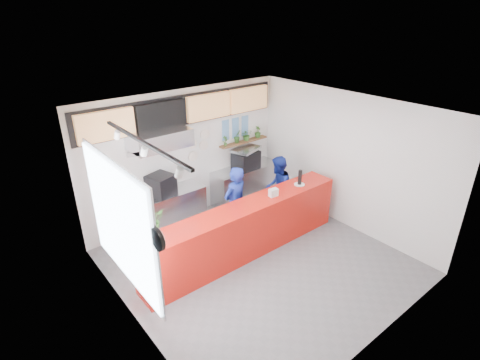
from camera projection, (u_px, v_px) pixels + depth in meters
floor at (258, 262)px, 7.34m from camera, size 5.00×5.00×0.00m
ceiling at (262, 112)px, 6.07m from camera, size 5.00×5.00×0.00m
wall_back at (187, 155)px, 8.47m from camera, size 5.00×0.00×5.00m
wall_left at (128, 245)px, 5.28m from camera, size 0.00×5.00×5.00m
wall_right at (346, 161)px, 8.13m from camera, size 0.00×5.00×5.00m
service_counter at (246, 230)px, 7.39m from camera, size 4.50×0.60×1.10m
cream_band at (184, 107)px, 8.00m from camera, size 5.00×0.02×0.80m
prep_bench at (166, 212)px, 8.24m from camera, size 1.80×0.60×0.90m
panini_oven at (161, 185)px, 7.93m from camera, size 0.61×0.61×0.44m
extraction_hood at (160, 139)px, 7.49m from camera, size 1.20×0.70×0.35m
hood_lip at (161, 148)px, 7.57m from camera, size 1.20×0.69×0.31m
right_bench at (246, 184)px, 9.56m from camera, size 1.80×0.60×0.90m
espresso_machine at (246, 160)px, 9.28m from camera, size 0.68×0.52×0.41m
espresso_tray at (246, 149)px, 9.17m from camera, size 0.82×0.68×0.06m
herb_shelf at (244, 142)px, 9.31m from camera, size 1.40×0.18×0.04m
menu_board_far_left at (106, 126)px, 6.94m from camera, size 1.10×0.10×0.55m
menu_board_mid_left at (162, 115)px, 7.60m from camera, size 1.10×0.10×0.55m
menu_board_mid_right at (209, 107)px, 8.27m from camera, size 1.10×0.10×0.55m
menu_board_far_right at (249, 99)px, 8.93m from camera, size 1.10×0.10×0.55m
soffit at (185, 110)px, 8.00m from camera, size 4.80×0.04×0.65m
window_pane at (120, 224)px, 5.42m from camera, size 0.04×2.20×1.90m
window_frame at (121, 223)px, 5.43m from camera, size 0.03×2.30×2.00m
wall_clock_rim at (158, 239)px, 4.44m from camera, size 0.05×0.30×0.30m
wall_clock_face at (160, 238)px, 4.45m from camera, size 0.02×0.26×0.26m
track_rail at (143, 142)px, 4.90m from camera, size 0.05×2.40×0.04m
dec_plate_a at (192, 144)px, 8.43m from camera, size 0.24×0.03×0.24m
dec_plate_b at (204, 145)px, 8.64m from camera, size 0.24×0.03×0.24m
dec_plate_c at (193, 156)px, 8.55m from camera, size 0.24×0.03×0.24m
dec_plate_d at (205, 134)px, 8.56m from camera, size 0.24×0.03×0.24m
photo_frame_a at (225, 125)px, 8.87m from camera, size 0.20×0.02×0.25m
photo_frame_b at (235, 123)px, 9.04m from camera, size 0.20×0.02×0.25m
photo_frame_c at (245, 121)px, 9.21m from camera, size 0.20×0.02×0.25m
photo_frame_d at (226, 135)px, 8.98m from camera, size 0.20×0.02×0.25m
photo_frame_e at (235, 133)px, 9.15m from camera, size 0.20×0.02×0.25m
photo_frame_f at (245, 131)px, 9.32m from camera, size 0.20×0.02×0.25m
staff_center at (235, 204)px, 7.76m from camera, size 0.66×0.49×1.66m
staff_right at (277, 188)px, 8.61m from camera, size 0.94×0.91×1.52m
herb_a at (225, 141)px, 8.92m from camera, size 0.15×0.12×0.26m
herb_b at (237, 136)px, 9.12m from camera, size 0.19×0.15×0.32m
herb_c at (247, 135)px, 9.29m from camera, size 0.32×0.30×0.29m
herb_d at (258, 132)px, 9.51m from camera, size 0.20×0.19×0.29m
glass_vase at (155, 236)px, 5.99m from camera, size 0.24×0.24×0.23m
basil_vase at (153, 220)px, 5.86m from camera, size 0.39×0.36×0.38m
napkin_holder at (273, 193)px, 7.48m from camera, size 0.19×0.13×0.16m
white_plate at (299, 184)px, 7.98m from camera, size 0.24×0.24×0.02m
pepper_mill at (300, 177)px, 7.91m from camera, size 0.09×0.09×0.32m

